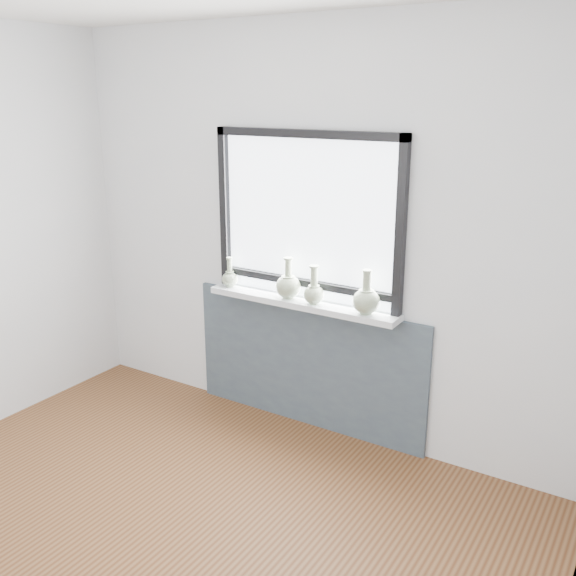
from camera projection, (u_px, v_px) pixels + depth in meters
The scene contains 8 objects.
back_wall at pixel (310, 235), 4.03m from camera, with size 3.60×0.02×2.60m, color silver.
apron_panel at pixel (306, 364), 4.26m from camera, with size 1.70×0.03×0.86m, color #415159.
windowsill at pixel (301, 303), 4.07m from camera, with size 1.32×0.18×0.04m, color silver.
window at pixel (307, 214), 3.96m from camera, with size 1.30×0.06×1.05m.
vase_a at pixel (230, 278), 4.33m from camera, with size 0.11×0.11×0.20m.
vase_b at pixel (288, 285), 4.08m from camera, with size 0.16×0.16×0.27m.
vase_c at pixel (314, 292), 3.97m from camera, with size 0.13×0.13×0.25m.
vase_d at pixel (366, 300), 3.79m from camera, with size 0.16×0.16×0.27m.
Camera 1 is at (1.97, -1.61, 2.17)m, focal length 40.00 mm.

